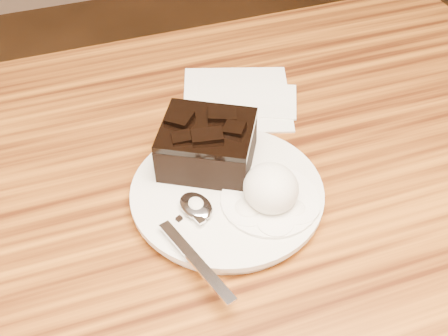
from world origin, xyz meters
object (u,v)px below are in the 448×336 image
object	(u,v)px
ice_cream_scoop	(271,188)
napkin	(237,98)
plate	(227,195)
brownie	(207,147)
spoon	(196,207)

from	to	relation	value
ice_cream_scoop	napkin	bearing A→B (deg)	79.77
napkin	plate	bearing A→B (deg)	-113.52
ice_cream_scoop	plate	bearing A→B (deg)	139.89
plate	napkin	bearing A→B (deg)	66.48
brownie	spoon	size ratio (longest dim) A/B	0.58
ice_cream_scoop	napkin	world-z (taller)	ice_cream_scoop
plate	spoon	world-z (taller)	spoon
brownie	ice_cream_scoop	bearing A→B (deg)	-61.31
spoon	napkin	size ratio (longest dim) A/B	1.22
plate	spoon	xyz separation A→B (m)	(-0.04, -0.02, 0.01)
brownie	ice_cream_scoop	world-z (taller)	brownie
spoon	napkin	xyz separation A→B (m)	(0.11, 0.18, -0.02)
ice_cream_scoop	napkin	xyz separation A→B (m)	(0.04, 0.20, -0.03)
ice_cream_scoop	brownie	bearing A→B (deg)	118.69
napkin	brownie	bearing A→B (deg)	-123.51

